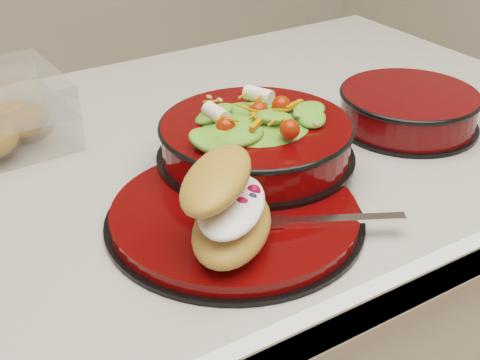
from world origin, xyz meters
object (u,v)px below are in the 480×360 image
salad_bowl (256,132)px  croissant (229,205)px  fork (319,220)px  extra_bowl (408,108)px  dinner_plate (236,215)px

salad_bowl → croissant: bearing=-132.3°
fork → extra_bowl: 0.32m
salad_bowl → croissant: 0.18m
fork → croissant: bearing=104.6°
fork → extra_bowl: size_ratio=0.80×
fork → dinner_plate: bearing=68.6°
dinner_plate → salad_bowl: salad_bowl is taller
dinner_plate → extra_bowl: extra_bowl is taller
dinner_plate → croissant: size_ratio=1.73×
croissant → extra_bowl: bearing=-28.0°
dinner_plate → fork: size_ratio=1.78×
dinner_plate → salad_bowl: bearing=45.6°
croissant → extra_bowl: croissant is taller
extra_bowl → fork: bearing=-151.7°
croissant → fork: bearing=-60.1°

